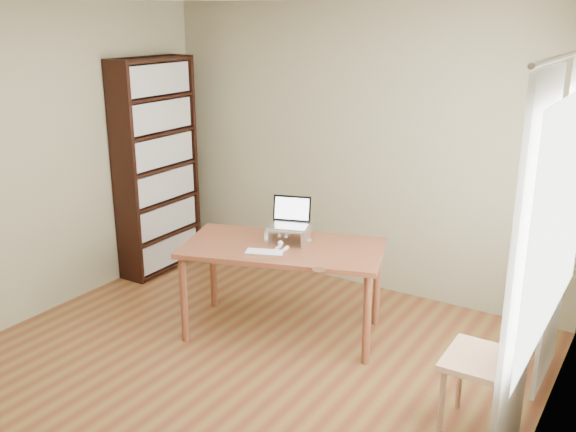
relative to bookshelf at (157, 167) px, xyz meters
The scene contains 10 objects.
room 2.43m from the bookshelf, 39.52° to the right, with size 4.04×4.54×2.64m.
bookshelf is the anchor object (origin of this frame).
curtains 3.83m from the bookshelf, 11.30° to the right, with size 0.03×1.90×2.25m.
desk 1.92m from the bookshelf, 16.56° to the right, with size 1.71×1.22×0.75m.
laptop_stand 1.87m from the bookshelf, 14.19° to the right, with size 0.32×0.25×0.13m.
laptop 1.85m from the bookshelf, 12.57° to the right, with size 0.36×0.34×0.22m.
keyboard 1.95m from the bookshelf, 23.04° to the right, with size 0.33×0.23×0.02m.
coaster 2.45m from the bookshelf, 19.86° to the right, with size 0.10×0.10×0.01m, color #53301C.
cat 1.89m from the bookshelf, 13.11° to the right, with size 0.23×0.47×0.14m.
chair 3.78m from the bookshelf, 15.46° to the right, with size 0.47×0.47×1.05m.
Camera 1 is at (2.50, -2.96, 2.49)m, focal length 40.00 mm.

